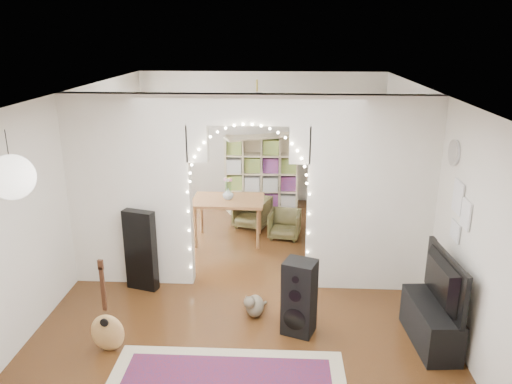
# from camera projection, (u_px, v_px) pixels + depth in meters

# --- Properties ---
(floor) EXTENTS (7.50, 7.50, 0.00)m
(floor) POSITION_uv_depth(u_px,v_px,m) (249.00, 282.00, 7.22)
(floor) COLOR black
(floor) RESTS_ON ground
(ceiling) EXTENTS (5.00, 7.50, 0.02)m
(ceiling) POSITION_uv_depth(u_px,v_px,m) (248.00, 94.00, 6.39)
(ceiling) COLOR white
(ceiling) RESTS_ON wall_back
(wall_back) EXTENTS (5.00, 0.02, 2.70)m
(wall_back) POSITION_uv_depth(u_px,v_px,m) (262.00, 138.00, 10.37)
(wall_back) COLOR silver
(wall_back) RESTS_ON floor
(wall_front) EXTENTS (5.00, 0.02, 2.70)m
(wall_front) POSITION_uv_depth(u_px,v_px,m) (207.00, 372.00, 3.25)
(wall_front) COLOR silver
(wall_front) RESTS_ON floor
(wall_left) EXTENTS (0.02, 7.50, 2.70)m
(wall_left) POSITION_uv_depth(u_px,v_px,m) (70.00, 190.00, 6.95)
(wall_left) COLOR silver
(wall_left) RESTS_ON floor
(wall_right) EXTENTS (0.02, 7.50, 2.70)m
(wall_right) POSITION_uv_depth(u_px,v_px,m) (435.00, 197.00, 6.67)
(wall_right) COLOR silver
(wall_right) RESTS_ON floor
(divider_wall) EXTENTS (5.00, 0.20, 2.70)m
(divider_wall) POSITION_uv_depth(u_px,v_px,m) (249.00, 188.00, 6.79)
(divider_wall) COLOR silver
(divider_wall) RESTS_ON floor
(fairy_lights) EXTENTS (1.64, 0.04, 1.60)m
(fairy_lights) POSITION_uv_depth(u_px,v_px,m) (248.00, 182.00, 6.62)
(fairy_lights) COLOR #FFEABF
(fairy_lights) RESTS_ON divider_wall
(window) EXTENTS (0.04, 1.20, 1.40)m
(window) POSITION_uv_depth(u_px,v_px,m) (114.00, 151.00, 8.61)
(window) COLOR white
(window) RESTS_ON wall_left
(wall_clock) EXTENTS (0.03, 0.31, 0.31)m
(wall_clock) POSITION_uv_depth(u_px,v_px,m) (455.00, 153.00, 5.87)
(wall_clock) COLOR white
(wall_clock) RESTS_ON wall_right
(picture_frames) EXTENTS (0.02, 0.50, 0.70)m
(picture_frames) POSITION_uv_depth(u_px,v_px,m) (459.00, 212.00, 5.68)
(picture_frames) COLOR white
(picture_frames) RESTS_ON wall_right
(paper_lantern) EXTENTS (0.40, 0.40, 0.40)m
(paper_lantern) POSITION_uv_depth(u_px,v_px,m) (12.00, 177.00, 4.36)
(paper_lantern) COLOR white
(paper_lantern) RESTS_ON ceiling
(ceiling_fan) EXTENTS (1.10, 1.10, 0.30)m
(ceiling_fan) POSITION_uv_depth(u_px,v_px,m) (257.00, 98.00, 8.39)
(ceiling_fan) COLOR gold
(ceiling_fan) RESTS_ON ceiling
(guitar_case) EXTENTS (0.47, 0.26, 1.16)m
(guitar_case) POSITION_uv_depth(u_px,v_px,m) (141.00, 250.00, 6.89)
(guitar_case) COLOR black
(guitar_case) RESTS_ON floor
(acoustic_guitar) EXTENTS (0.40, 0.18, 0.96)m
(acoustic_guitar) POSITION_uv_depth(u_px,v_px,m) (106.00, 318.00, 5.55)
(acoustic_guitar) COLOR tan
(acoustic_guitar) RESTS_ON floor
(tabby_cat) EXTENTS (0.35, 0.52, 0.35)m
(tabby_cat) POSITION_uv_depth(u_px,v_px,m) (254.00, 305.00, 6.34)
(tabby_cat) COLOR brown
(tabby_cat) RESTS_ON floor
(floor_speaker) EXTENTS (0.45, 0.42, 0.93)m
(floor_speaker) POSITION_uv_depth(u_px,v_px,m) (299.00, 298.00, 5.90)
(floor_speaker) COLOR black
(floor_speaker) RESTS_ON floor
(media_console) EXTENTS (0.48, 1.03, 0.50)m
(media_console) POSITION_uv_depth(u_px,v_px,m) (431.00, 324.00, 5.75)
(media_console) COLOR black
(media_console) RESTS_ON floor
(tv) EXTENTS (0.23, 1.08, 0.62)m
(tv) POSITION_uv_depth(u_px,v_px,m) (436.00, 280.00, 5.58)
(tv) COLOR black
(tv) RESTS_ON media_console
(bookcase) EXTENTS (1.49, 0.95, 1.50)m
(bookcase) POSITION_uv_depth(u_px,v_px,m) (262.00, 172.00, 10.04)
(bookcase) COLOR beige
(bookcase) RESTS_ON floor
(dining_table) EXTENTS (1.20, 0.81, 0.76)m
(dining_table) POSITION_uv_depth(u_px,v_px,m) (228.00, 203.00, 8.46)
(dining_table) COLOR brown
(dining_table) RESTS_ON floor
(flower_vase) EXTENTS (0.18, 0.18, 0.19)m
(flower_vase) POSITION_uv_depth(u_px,v_px,m) (228.00, 194.00, 8.41)
(flower_vase) COLOR silver
(flower_vase) RESTS_ON dining_table
(dining_chair_left) EXTENTS (0.75, 0.76, 0.55)m
(dining_chair_left) POSITION_uv_depth(u_px,v_px,m) (252.00, 212.00, 9.21)
(dining_chair_left) COLOR brown
(dining_chair_left) RESTS_ON floor
(dining_chair_right) EXTENTS (0.59, 0.61, 0.49)m
(dining_chair_right) POSITION_uv_depth(u_px,v_px,m) (285.00, 224.00, 8.73)
(dining_chair_right) COLOR brown
(dining_chair_right) RESTS_ON floor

